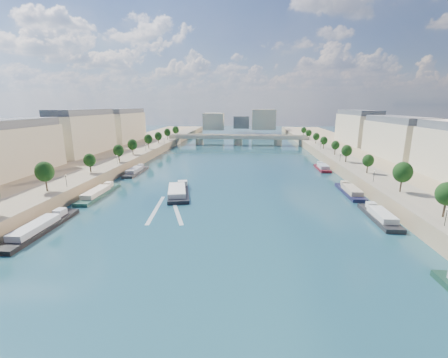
# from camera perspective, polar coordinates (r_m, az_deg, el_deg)

# --- Properties ---
(ground) EXTENTS (700.00, 700.00, 0.00)m
(ground) POSITION_cam_1_polar(r_m,az_deg,el_deg) (126.40, 0.94, -0.64)
(ground) COLOR #0D2A39
(ground) RESTS_ON ground
(quay_left) EXTENTS (44.00, 520.00, 5.00)m
(quay_left) POSITION_cam_1_polar(r_m,az_deg,el_deg) (148.62, -27.97, 0.92)
(quay_left) COLOR #9E8460
(quay_left) RESTS_ON ground
(quay_right) EXTENTS (44.00, 520.00, 5.00)m
(quay_right) POSITION_cam_1_polar(r_m,az_deg,el_deg) (141.17, 31.55, -0.14)
(quay_right) COLOR #9E8460
(quay_right) RESTS_ON ground
(pave_left) EXTENTS (14.00, 520.00, 0.10)m
(pave_left) POSITION_cam_1_polar(r_m,az_deg,el_deg) (140.66, -22.92, 1.86)
(pave_left) COLOR gray
(pave_left) RESTS_ON quay_left
(pave_right) EXTENTS (14.00, 520.00, 0.10)m
(pave_right) POSITION_cam_1_polar(r_m,az_deg,el_deg) (134.44, 25.99, 1.03)
(pave_right) COLOR gray
(pave_right) RESTS_ON quay_right
(trees_left) EXTENTS (4.80, 268.80, 8.26)m
(trees_left) POSITION_cam_1_polar(r_m,az_deg,el_deg) (140.57, -22.03, 4.20)
(trees_left) COLOR #382B1E
(trees_left) RESTS_ON ground
(trees_right) EXTENTS (4.80, 268.80, 8.26)m
(trees_right) POSITION_cam_1_polar(r_m,az_deg,el_deg) (141.99, 24.04, 4.09)
(trees_right) COLOR #382B1E
(trees_right) RESTS_ON ground
(lamps_left) EXTENTS (0.36, 200.36, 4.28)m
(lamps_left) POSITION_cam_1_polar(r_m,az_deg,el_deg) (129.40, -23.25, 2.10)
(lamps_left) COLOR black
(lamps_left) RESTS_ON ground
(lamps_right) EXTENTS (0.36, 200.36, 4.28)m
(lamps_right) POSITION_cam_1_polar(r_m,az_deg,el_deg) (136.95, 23.62, 2.66)
(lamps_right) COLOR black
(lamps_right) RESTS_ON ground
(buildings_left) EXTENTS (16.00, 226.00, 23.20)m
(buildings_left) POSITION_cam_1_polar(r_m,az_deg,el_deg) (163.63, -30.19, 6.69)
(buildings_left) COLOR #BDB292
(buildings_left) RESTS_ON ground
(buildings_right) EXTENTS (16.00, 226.00, 23.20)m
(buildings_right) POSITION_cam_1_polar(r_m,az_deg,el_deg) (155.64, 34.53, 5.84)
(buildings_right) COLOR #BDB292
(buildings_right) RESTS_ON ground
(skyline) EXTENTS (79.00, 42.00, 22.00)m
(skyline) POSITION_cam_1_polar(r_m,az_deg,el_deg) (342.07, 3.83, 11.05)
(skyline) COLOR #BDB292
(skyline) RESTS_ON ground
(bridge) EXTENTS (112.00, 12.00, 8.15)m
(bridge) POSITION_cam_1_polar(r_m,az_deg,el_deg) (245.45, 2.74, 7.68)
(bridge) COLOR #C1B79E
(bridge) RESTS_ON ground
(tour_barge) EXTENTS (12.68, 26.32, 3.61)m
(tour_barge) POSITION_cam_1_polar(r_m,az_deg,el_deg) (110.95, -8.74, -2.40)
(tour_barge) COLOR black
(tour_barge) RESTS_ON ground
(wake) EXTENTS (13.28, 25.99, 0.04)m
(wake) POSITION_cam_1_polar(r_m,az_deg,el_deg) (95.87, -10.97, -5.70)
(wake) COLOR silver
(wake) RESTS_ON ground
(moored_barges_left) EXTENTS (5.00, 157.14, 3.60)m
(moored_barges_left) POSITION_cam_1_polar(r_m,az_deg,el_deg) (91.82, -31.48, -7.93)
(moored_barges_left) COLOR #1C1D3E
(moored_barges_left) RESTS_ON ground
(moored_barges_right) EXTENTS (5.00, 159.27, 3.60)m
(moored_barges_right) POSITION_cam_1_polar(r_m,az_deg,el_deg) (90.79, 29.19, -7.87)
(moored_barges_right) COLOR black
(moored_barges_right) RESTS_ON ground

